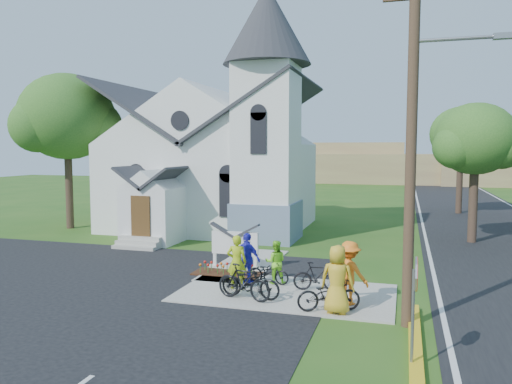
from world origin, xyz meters
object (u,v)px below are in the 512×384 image
(cyclist_2, at_px, (247,259))
(bike_4, at_px, (329,294))
(bike_1, at_px, (244,282))
(bike_0, at_px, (269,272))
(bike_2, at_px, (251,282))
(stop_sign, at_px, (415,289))
(cyclist_3, at_px, (349,273))
(cyclist_4, at_px, (337,279))
(church_sign, at_px, (235,244))
(cyclist_1, at_px, (276,262))
(bike_3, at_px, (317,276))
(utility_pole, at_px, (414,124))
(cyclist_0, at_px, (237,262))

(cyclist_2, xyz_separation_m, bike_4, (3.12, -2.01, -0.42))
(bike_1, height_order, bike_4, bike_1)
(bike_1, bearing_deg, bike_0, 6.10)
(bike_0, height_order, bike_2, bike_2)
(bike_4, bearing_deg, bike_1, 60.98)
(stop_sign, relative_size, cyclist_2, 1.37)
(bike_2, height_order, cyclist_3, cyclist_3)
(bike_2, xyz_separation_m, cyclist_4, (2.81, -0.69, 0.47))
(church_sign, distance_m, cyclist_3, 5.87)
(cyclist_1, xyz_separation_m, cyclist_3, (2.72, -1.60, 0.20))
(church_sign, distance_m, bike_4, 6.04)
(bike_3, relative_size, cyclist_4, 0.81)
(church_sign, height_order, cyclist_3, cyclist_3)
(utility_pole, distance_m, cyclist_3, 4.91)
(bike_1, xyz_separation_m, bike_3, (2.02, 1.67, -0.08))
(cyclist_4, bearing_deg, bike_3, -62.40)
(utility_pole, height_order, cyclist_1, utility_pole)
(cyclist_1, bearing_deg, bike_3, 149.73)
(cyclist_1, relative_size, bike_2, 0.77)
(stop_sign, relative_size, bike_3, 1.54)
(cyclist_1, distance_m, bike_3, 1.65)
(utility_pole, distance_m, cyclist_0, 7.36)
(church_sign, relative_size, bike_1, 1.18)
(cyclist_0, xyz_separation_m, bike_4, (3.31, -1.43, -0.43))
(bike_3, distance_m, bike_4, 2.09)
(bike_0, height_order, bike_3, bike_3)
(bike_1, bearing_deg, cyclist_0, 41.70)
(cyclist_0, bearing_deg, cyclist_4, 144.48)
(bike_0, height_order, bike_4, bike_4)
(cyclist_4, distance_m, bike_4, 0.58)
(cyclist_0, relative_size, bike_3, 1.14)
(bike_0, xyz_separation_m, bike_3, (1.78, -0.40, 0.08))
(bike_1, distance_m, cyclist_2, 1.79)
(cyclist_3, bearing_deg, bike_3, -19.36)
(utility_pole, xyz_separation_m, cyclist_1, (-4.46, 2.96, -4.59))
(cyclist_4, xyz_separation_m, bike_4, (-0.26, 0.13, -0.50))
(bike_1, distance_m, bike_4, 2.71)
(cyclist_3, distance_m, bike_3, 1.70)
(utility_pole, xyz_separation_m, cyclist_3, (-1.74, 1.36, -4.39))
(bike_4, bearing_deg, bike_3, -3.75)
(stop_sign, bearing_deg, cyclist_2, 136.07)
(stop_sign, distance_m, cyclist_1, 7.31)
(bike_4, bearing_deg, cyclist_2, 34.77)
(stop_sign, relative_size, bike_4, 1.33)
(utility_pole, distance_m, cyclist_2, 7.41)
(cyclist_2, distance_m, cyclist_4, 4.00)
(cyclist_1, distance_m, bike_1, 2.19)
(bike_3, bearing_deg, cyclist_3, -144.65)
(cyclist_1, bearing_deg, utility_pole, 132.77)
(bike_0, xyz_separation_m, cyclist_1, (0.23, 0.06, 0.36))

